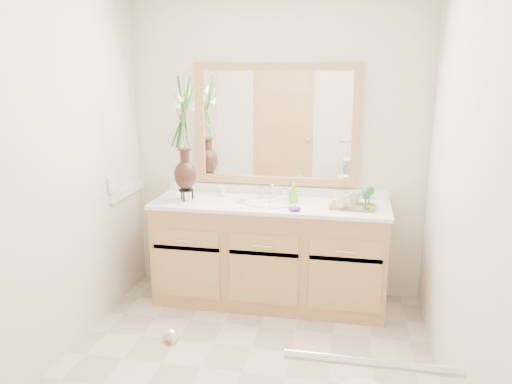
% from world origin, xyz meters
% --- Properties ---
extents(floor, '(2.60, 2.60, 0.00)m').
position_xyz_m(floor, '(0.00, 0.00, 0.00)').
color(floor, beige).
rests_on(floor, ground).
extents(wall_back, '(2.40, 0.02, 2.40)m').
position_xyz_m(wall_back, '(0.00, 1.30, 1.20)').
color(wall_back, silver).
rests_on(wall_back, floor).
extents(wall_front, '(2.40, 0.02, 2.40)m').
position_xyz_m(wall_front, '(0.00, -1.30, 1.20)').
color(wall_front, silver).
rests_on(wall_front, floor).
extents(wall_left, '(0.02, 2.60, 2.40)m').
position_xyz_m(wall_left, '(-1.20, 0.00, 1.20)').
color(wall_left, silver).
rests_on(wall_left, floor).
extents(wall_right, '(0.02, 2.60, 2.40)m').
position_xyz_m(wall_right, '(1.20, 0.00, 1.20)').
color(wall_right, silver).
rests_on(wall_right, floor).
extents(vanity, '(1.80, 0.55, 0.80)m').
position_xyz_m(vanity, '(0.00, 1.01, 0.40)').
color(vanity, tan).
rests_on(vanity, floor).
extents(counter, '(1.84, 0.57, 0.03)m').
position_xyz_m(counter, '(0.00, 1.01, 0.82)').
color(counter, white).
rests_on(counter, vanity).
extents(sink, '(0.38, 0.34, 0.23)m').
position_xyz_m(sink, '(0.00, 1.00, 0.78)').
color(sink, white).
rests_on(sink, counter).
extents(mirror, '(1.32, 0.04, 0.97)m').
position_xyz_m(mirror, '(0.00, 1.28, 1.41)').
color(mirror, white).
rests_on(mirror, wall_back).
extents(switch_plate, '(0.02, 0.12, 0.12)m').
position_xyz_m(switch_plate, '(-1.19, 0.76, 0.98)').
color(switch_plate, white).
rests_on(switch_plate, wall_left).
extents(door, '(0.80, 0.03, 2.00)m').
position_xyz_m(door, '(-0.30, -1.29, 1.00)').
color(door, tan).
rests_on(door, floor).
extents(grab_bar, '(0.55, 0.03, 0.03)m').
position_xyz_m(grab_bar, '(0.70, -1.27, 0.95)').
color(grab_bar, silver).
rests_on(grab_bar, wall_front).
extents(flower_vase, '(0.21, 0.21, 0.85)m').
position_xyz_m(flower_vase, '(-0.66, 0.96, 1.41)').
color(flower_vase, black).
rests_on(flower_vase, counter).
extents(tumbler, '(0.06, 0.06, 0.08)m').
position_xyz_m(tumbler, '(-0.42, 1.14, 0.87)').
color(tumbler, beige).
rests_on(tumbler, counter).
extents(soap_dish, '(0.09, 0.09, 0.03)m').
position_xyz_m(soap_dish, '(-0.21, 0.99, 0.84)').
color(soap_dish, beige).
rests_on(soap_dish, counter).
extents(soap_bottle, '(0.08, 0.08, 0.14)m').
position_xyz_m(soap_bottle, '(0.18, 1.06, 0.90)').
color(soap_bottle, '#77E535').
rests_on(soap_bottle, counter).
extents(purple_dish, '(0.10, 0.08, 0.03)m').
position_xyz_m(purple_dish, '(0.22, 0.82, 0.85)').
color(purple_dish, '#5B246C').
rests_on(purple_dish, counter).
extents(tray, '(0.35, 0.25, 0.02)m').
position_xyz_m(tray, '(0.63, 0.99, 0.84)').
color(tray, brown).
rests_on(tray, counter).
extents(mug_left, '(0.13, 0.12, 0.10)m').
position_xyz_m(mug_left, '(0.55, 0.93, 0.90)').
color(mug_left, beige).
rests_on(mug_left, tray).
extents(mug_right, '(0.14, 0.13, 0.10)m').
position_xyz_m(mug_right, '(0.64, 1.05, 0.90)').
color(mug_right, beige).
rests_on(mug_right, tray).
extents(goblet_front, '(0.07, 0.07, 0.15)m').
position_xyz_m(goblet_front, '(0.72, 0.92, 0.95)').
color(goblet_front, '#236A27').
rests_on(goblet_front, tray).
extents(goblet_back, '(0.07, 0.07, 0.15)m').
position_xyz_m(goblet_back, '(0.75, 1.04, 0.95)').
color(goblet_back, '#236A27').
rests_on(goblet_back, tray).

